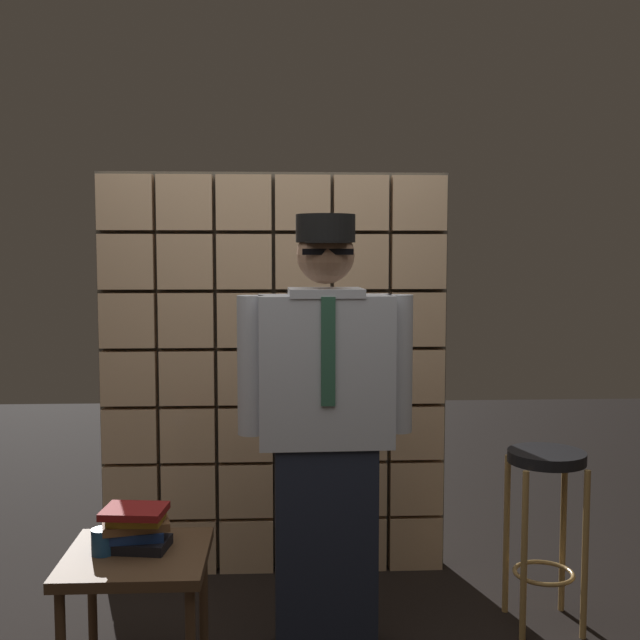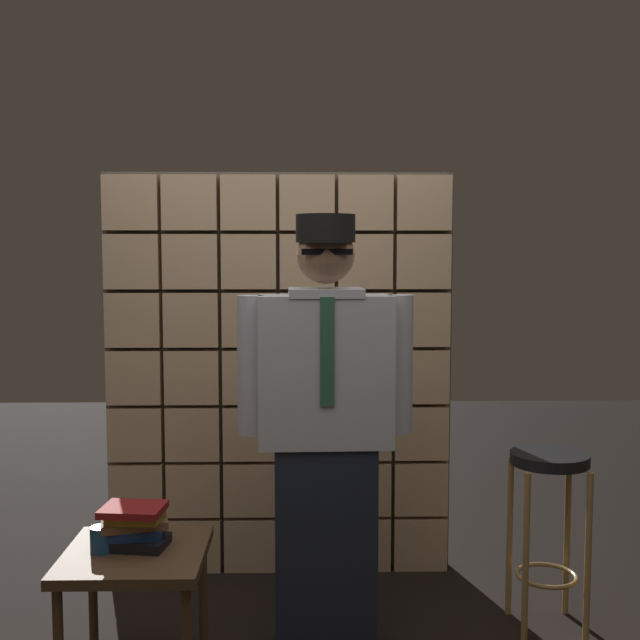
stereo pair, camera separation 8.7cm
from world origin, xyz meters
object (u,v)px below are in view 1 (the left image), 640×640
Objects in this scene: standing_person at (325,427)px; bar_stool at (546,496)px; book_stack at (135,528)px; coffee_mug at (103,542)px; side_table at (137,573)px.

bar_stool is (0.98, 0.16, -0.36)m from standing_person.
coffee_mug is at bearing -155.68° from book_stack.
side_table is at bearing 4.85° from coffee_mug.
coffee_mug is (-1.82, -0.51, 0.02)m from bar_stool.
side_table is at bearing -156.13° from standing_person.
side_table is 2.07× the size of book_stack.
side_table is (-1.70, -0.50, -0.10)m from bar_stool.
bar_stool is at bearing 7.54° from standing_person.
side_table is at bearing -163.50° from bar_stool.
book_stack is 0.12m from coffee_mug.
standing_person is 0.92m from side_table.
coffee_mug is (-0.83, -0.35, -0.34)m from standing_person.
book_stack is at bearing -158.97° from standing_person.
coffee_mug is at bearing -158.77° from standing_person.
bar_stool is at bearing 15.78° from coffee_mug.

